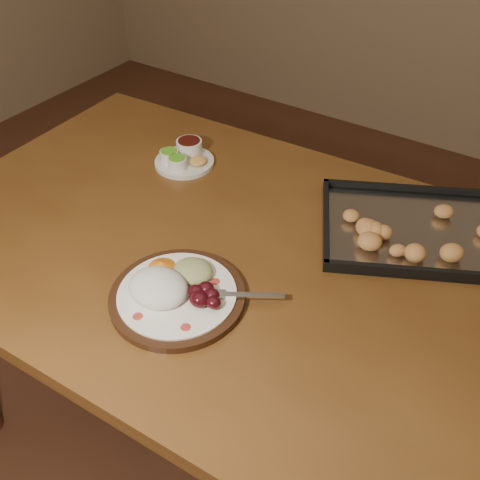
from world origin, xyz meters
The scene contains 5 objects.
ground centered at (0.00, 0.00, 0.00)m, with size 4.00×4.00×0.00m, color #522B1C.
dining_table centered at (0.28, -0.01, 0.65)m, with size 1.53×0.95×0.75m.
dinner_plate centered at (0.24, -0.21, 0.77)m, with size 0.31×0.26×0.06m.
condiment_saucer centered at (-0.04, 0.19, 0.77)m, with size 0.16×0.16×0.05m.
baking_tray centered at (0.57, 0.24, 0.76)m, with size 0.51×0.46×0.04m.
Camera 1 is at (0.74, -0.74, 1.51)m, focal length 40.00 mm.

